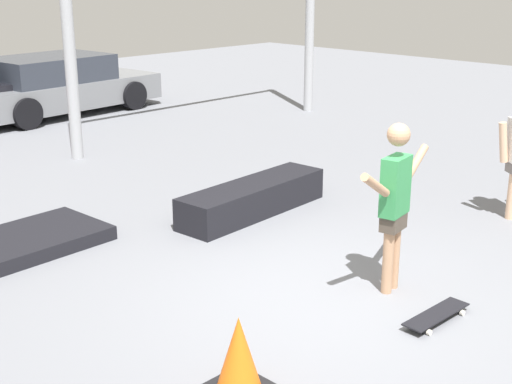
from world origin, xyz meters
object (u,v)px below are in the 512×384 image
Objects in this scene: skateboarder at (395,198)px; parked_car_grey at (55,86)px; grind_box at (253,198)px; traffic_cone at (239,354)px; skateboard at (436,315)px.

skateboarder reaches higher than parked_car_grey.
grind_box is at bearing -107.06° from parked_car_grey.
traffic_cone is at bearing -136.59° from grind_box.
parked_car_grey is at bearing 66.25° from traffic_cone.
skateboarder is at bearing -107.72° from parked_car_grey.
parked_car_grey reaches higher than traffic_cone.
parked_car_grey is at bearing 67.64° from skateboarder.
skateboarder reaches higher than skateboard.
parked_car_grey is at bearing 78.57° from skateboard.
grind_box reaches higher than skateboard.
traffic_cone reaches higher than skateboard.
parked_car_grey reaches higher than grind_box.
grind_box is 8.09m from parked_car_grey.
skateboarder is at bearing 4.83° from traffic_cone.
skateboard is 0.35× the size of grind_box.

